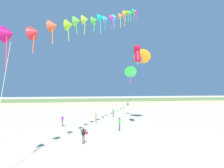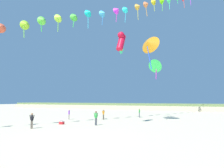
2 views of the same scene
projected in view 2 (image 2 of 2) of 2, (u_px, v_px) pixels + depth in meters
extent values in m
plane|color=beige|center=(76.00, 138.00, 16.48)|extent=(240.00, 240.00, 0.00)
cube|color=beige|center=(170.00, 108.00, 61.02)|extent=(120.00, 12.55, 1.35)
cube|color=#6B844C|center=(170.00, 105.00, 61.09)|extent=(120.00, 10.67, 0.77)
cylinder|color=#474C56|center=(95.00, 122.00, 24.33)|extent=(0.13, 0.13, 0.87)
cylinder|color=#474C56|center=(96.00, 122.00, 24.41)|extent=(0.13, 0.13, 0.87)
cylinder|color=green|center=(96.00, 116.00, 24.43)|extent=(0.23, 0.23, 0.62)
cylinder|color=green|center=(95.00, 115.00, 24.33)|extent=(0.19, 0.22, 0.59)
cylinder|color=green|center=(97.00, 115.00, 24.54)|extent=(0.19, 0.22, 0.59)
sphere|color=brown|center=(96.00, 112.00, 24.47)|extent=(0.24, 0.24, 0.24)
cylinder|color=#726656|center=(104.00, 117.00, 31.34)|extent=(0.12, 0.12, 0.80)
cylinder|color=#726656|center=(103.00, 117.00, 31.23)|extent=(0.12, 0.12, 0.80)
cylinder|color=orange|center=(103.00, 113.00, 31.34)|extent=(0.21, 0.21, 0.56)
cylinder|color=orange|center=(104.00, 112.00, 31.48)|extent=(0.13, 0.20, 0.54)
cylinder|color=orange|center=(103.00, 113.00, 31.20)|extent=(0.13, 0.20, 0.54)
sphere|color=#9E7051|center=(103.00, 110.00, 31.37)|extent=(0.22, 0.22, 0.22)
cylinder|color=#726656|center=(32.00, 125.00, 21.58)|extent=(0.12, 0.12, 0.85)
cylinder|color=#726656|center=(31.00, 125.00, 21.61)|extent=(0.12, 0.12, 0.85)
cylinder|color=black|center=(32.00, 118.00, 21.65)|extent=(0.22, 0.22, 0.60)
cylinder|color=black|center=(34.00, 117.00, 21.62)|extent=(0.22, 0.13, 0.57)
cylinder|color=black|center=(30.00, 117.00, 21.69)|extent=(0.22, 0.13, 0.57)
sphere|color=#9E7051|center=(32.00, 114.00, 21.69)|extent=(0.23, 0.23, 0.23)
cylinder|color=#474C56|center=(139.00, 115.00, 35.00)|extent=(0.12, 0.12, 0.85)
cylinder|color=#474C56|center=(139.00, 115.00, 34.86)|extent=(0.12, 0.12, 0.85)
cylinder|color=green|center=(139.00, 111.00, 34.99)|extent=(0.22, 0.22, 0.60)
cylinder|color=green|center=(139.00, 111.00, 35.18)|extent=(0.12, 0.21, 0.57)
cylinder|color=green|center=(139.00, 111.00, 34.80)|extent=(0.12, 0.21, 0.57)
sphere|color=beige|center=(139.00, 109.00, 35.02)|extent=(0.23, 0.23, 0.23)
cylinder|color=#726656|center=(69.00, 117.00, 31.70)|extent=(0.12, 0.12, 0.81)
cylinder|color=#726656|center=(69.00, 117.00, 31.56)|extent=(0.12, 0.12, 0.81)
cylinder|color=purple|center=(69.00, 113.00, 31.68)|extent=(0.21, 0.21, 0.57)
cylinder|color=purple|center=(69.00, 112.00, 31.86)|extent=(0.18, 0.20, 0.55)
cylinder|color=purple|center=(69.00, 112.00, 31.51)|extent=(0.18, 0.20, 0.55)
sphere|color=beige|center=(69.00, 110.00, 31.71)|extent=(0.22, 0.22, 0.22)
cone|color=#E75536|center=(1.00, 27.00, 21.63)|extent=(1.21, 1.34, 1.15)
cone|color=#92D726|center=(26.00, 24.00, 23.06)|extent=(1.14, 1.31, 1.13)
cylinder|color=#79E539|center=(24.00, 32.00, 22.90)|extent=(0.18, 0.09, 1.40)
cone|color=#61DC3F|center=(43.00, 20.00, 24.46)|extent=(1.13, 1.30, 1.12)
cylinder|color=#39E53E|center=(41.00, 27.00, 24.30)|extent=(0.21, 0.11, 1.26)
cone|color=#B0F03A|center=(59.00, 18.00, 25.82)|extent=(1.10, 1.30, 1.12)
cylinder|color=#80E539|center=(58.00, 25.00, 25.65)|extent=(0.20, 0.20, 1.66)
cone|color=green|center=(75.00, 16.00, 26.74)|extent=(1.26, 1.37, 1.18)
cylinder|color=#39E54F|center=(74.00, 22.00, 26.59)|extent=(0.23, 0.13, 1.30)
cone|color=#0DC9B9|center=(89.00, 13.00, 28.13)|extent=(1.23, 1.35, 1.18)
cylinder|color=#39CAE5|center=(88.00, 21.00, 27.94)|extent=(0.16, 0.16, 2.12)
cone|color=#3BA9D3|center=(103.00, 13.00, 29.79)|extent=(1.13, 1.30, 1.11)
cylinder|color=#398CE5|center=(102.00, 20.00, 29.62)|extent=(0.26, 0.24, 1.64)
cone|color=#DF30EC|center=(117.00, 10.00, 31.03)|extent=(1.29, 1.38, 1.21)
cylinder|color=#E539C8|center=(117.00, 16.00, 30.86)|extent=(0.26, 0.19, 1.70)
cone|color=#1EE9DE|center=(126.00, 9.00, 32.50)|extent=(1.30, 1.36, 1.16)
cylinder|color=#39C5E5|center=(125.00, 16.00, 32.32)|extent=(0.26, 0.10, 2.03)
cone|color=gold|center=(138.00, 6.00, 33.61)|extent=(1.15, 1.31, 1.12)
cylinder|color=yellow|center=(138.00, 14.00, 33.42)|extent=(0.16, 0.15, 2.17)
cone|color=#E17641|center=(147.00, 4.00, 34.58)|extent=(1.09, 1.29, 1.10)
cylinder|color=gold|center=(146.00, 11.00, 34.39)|extent=(0.32, 0.26, 2.04)
cone|color=gold|center=(155.00, 2.00, 36.44)|extent=(1.31, 1.39, 1.20)
cylinder|color=#CDE539|center=(154.00, 7.00, 36.27)|extent=(0.20, 0.17, 1.65)
cone|color=#6DE80D|center=(163.00, 1.00, 37.71)|extent=(1.13, 1.31, 1.14)
cylinder|color=#5BE539|center=(162.00, 6.00, 37.54)|extent=(0.11, 0.22, 1.80)
cone|color=#3BD770|center=(170.00, 0.00, 38.87)|extent=(1.22, 1.35, 1.19)
cylinder|color=#39E59C|center=(169.00, 5.00, 38.70)|extent=(0.21, 0.26, 1.79)
cylinder|color=#39E578|center=(178.00, 1.00, 39.83)|extent=(0.16, 0.19, 1.21)
cylinder|color=#E54D39|center=(184.00, 4.00, 41.17)|extent=(0.22, 0.29, 1.97)
cylinder|color=#BC39E5|center=(191.00, 1.00, 42.87)|extent=(0.20, 0.16, 1.94)
cylinder|color=red|center=(121.00, 43.00, 25.04)|extent=(0.98, 1.72, 2.29)
sphere|color=red|center=(121.00, 35.00, 25.11)|extent=(0.86, 0.86, 0.86)
cone|color=#2DE584|center=(121.00, 52.00, 24.94)|extent=(0.81, 0.81, 0.66)
sphere|color=black|center=(121.00, 33.00, 25.13)|extent=(0.18, 0.18, 0.18)
cone|color=orange|center=(149.00, 43.00, 28.30)|extent=(3.19, 2.58, 2.91)
cone|color=blue|center=(149.00, 43.00, 28.30)|extent=(1.77, 1.47, 1.62)
cylinder|color=blue|center=(149.00, 58.00, 28.14)|extent=(0.59, 0.51, 3.33)
cone|color=#37EA5A|center=(156.00, 65.00, 33.53)|extent=(2.64, 2.16, 2.41)
cone|color=#E52DC7|center=(156.00, 65.00, 33.53)|extent=(1.46, 1.23, 1.35)
cylinder|color=#E52DC7|center=(156.00, 73.00, 33.42)|extent=(0.22, 0.32, 2.01)
cube|color=red|center=(62.00, 123.00, 25.37)|extent=(0.56, 0.40, 0.36)
cube|color=white|center=(62.00, 121.00, 25.39)|extent=(0.58, 0.41, 0.06)
cylinder|color=black|center=(62.00, 121.00, 25.40)|extent=(0.45, 0.03, 0.03)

